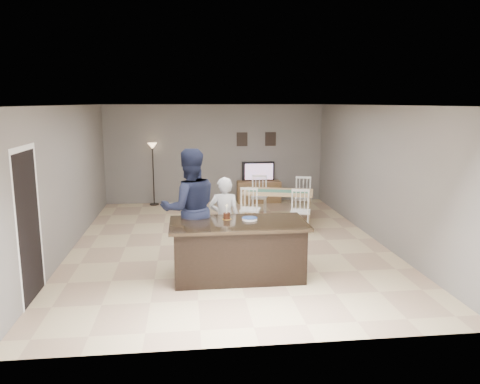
{
  "coord_description": "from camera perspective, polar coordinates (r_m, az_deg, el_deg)",
  "views": [
    {
      "loc": [
        -0.79,
        -8.89,
        2.75
      ],
      "look_at": [
        0.2,
        -0.3,
        1.09
      ],
      "focal_mm": 35.0,
      "sensor_mm": 36.0,
      "label": 1
    }
  ],
  "objects": [
    {
      "name": "picture_frames",
      "position": [
        13.05,
        2.0,
        6.46
      ],
      "size": [
        1.1,
        0.02,
        0.38
      ],
      "color": "black",
      "rests_on": "room_shell"
    },
    {
      "name": "dining_table",
      "position": [
        10.81,
        4.65,
        -0.57
      ],
      "size": [
        1.94,
        2.13,
        0.97
      ],
      "rotation": [
        0.0,
        0.0,
        -0.28
      ],
      "color": "tan",
      "rests_on": "floor"
    },
    {
      "name": "man",
      "position": [
        7.84,
        -6.14,
        -2.05
      ],
      "size": [
        1.1,
        0.93,
        2.02
      ],
      "primitive_type": "imported",
      "rotation": [
        0.0,
        0.0,
        3.33
      ],
      "color": "#161B32",
      "rests_on": "floor"
    },
    {
      "name": "plate_stack",
      "position": [
        7.49,
        1.18,
        -3.29
      ],
      "size": [
        0.25,
        0.25,
        0.04
      ],
      "color": "white",
      "rests_on": "kitchen_island"
    },
    {
      "name": "room_shell",
      "position": [
        8.99,
        -1.49,
        4.0
      ],
      "size": [
        8.0,
        8.0,
        8.0
      ],
      "color": "slate",
      "rests_on": "floor"
    },
    {
      "name": "birthday_cake",
      "position": [
        7.54,
        -1.62,
        -2.92
      ],
      "size": [
        0.15,
        0.15,
        0.24
      ],
      "color": "gold",
      "rests_on": "kitchen_island"
    },
    {
      "name": "floor",
      "position": [
        9.34,
        -1.44,
        -6.27
      ],
      "size": [
        8.0,
        8.0,
        0.0
      ],
      "primitive_type": "plane",
      "color": "tan",
      "rests_on": "ground"
    },
    {
      "name": "television",
      "position": [
        13.02,
        2.28,
        2.52
      ],
      "size": [
        0.91,
        0.12,
        0.53
      ],
      "primitive_type": "imported",
      "rotation": [
        0.0,
        0.0,
        3.14
      ],
      "color": "black",
      "rests_on": "tv_console"
    },
    {
      "name": "woman",
      "position": [
        8.23,
        -1.91,
        -3.27
      ],
      "size": [
        0.58,
        0.42,
        1.48
      ],
      "primitive_type": "imported",
      "rotation": [
        0.0,
        0.0,
        3.02
      ],
      "color": "silver",
      "rests_on": "floor"
    },
    {
      "name": "tv_screen_glow",
      "position": [
        12.94,
        2.34,
        2.5
      ],
      "size": [
        0.78,
        0.0,
        0.78
      ],
      "primitive_type": "plane",
      "rotation": [
        1.57,
        0.0,
        3.14
      ],
      "color": "orange",
      "rests_on": "tv_console"
    },
    {
      "name": "floor_lamp",
      "position": [
        12.79,
        -10.6,
        4.21
      ],
      "size": [
        0.25,
        0.25,
        1.69
      ],
      "color": "black",
      "rests_on": "floor"
    },
    {
      "name": "doorway",
      "position": [
        7.1,
        -24.46,
        -2.26
      ],
      "size": [
        0.0,
        2.1,
        2.65
      ],
      "color": "black",
      "rests_on": "floor"
    },
    {
      "name": "tv_console",
      "position": [
        13.05,
        2.31,
        0.03
      ],
      "size": [
        1.2,
        0.4,
        0.6
      ],
      "primitive_type": "cube",
      "color": "brown",
      "rests_on": "floor"
    },
    {
      "name": "kitchen_island",
      "position": [
        7.49,
        -0.21,
        -6.99
      ],
      "size": [
        2.15,
        1.1,
        0.9
      ],
      "color": "black",
      "rests_on": "floor"
    }
  ]
}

